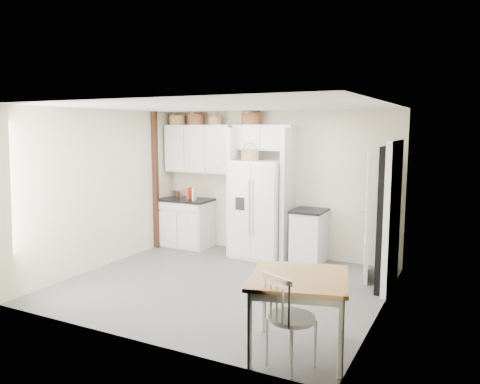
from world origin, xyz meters
The scene contains 27 objects.
floor centered at (0.00, 0.00, 0.00)m, with size 4.50×4.50×0.00m, color #4C4C4C.
ceiling centered at (0.00, 0.00, 2.60)m, with size 4.50×4.50×0.00m, color white.
wall_back centered at (0.00, 2.00, 1.30)m, with size 4.50×4.50×0.00m, color beige.
wall_left centered at (-2.25, 0.00, 1.30)m, with size 4.00×4.00×0.00m, color beige.
wall_right centered at (2.25, 0.00, 1.30)m, with size 4.00×4.00×0.00m, color beige.
refrigerator centered at (-0.15, 1.65, 0.87)m, with size 0.89×0.72×1.73m, color white.
base_cab_left centered at (-1.75, 1.70, 0.45)m, with size 0.97×0.61×0.89m, color silver.
base_cab_right centered at (0.75, 1.70, 0.44)m, with size 0.50×0.60×0.88m, color silver.
dining_table centered at (1.70, -1.45, 0.41)m, with size 0.97×0.97×0.81m, color brown.
windsor_chair centered at (1.74, -1.75, 0.49)m, with size 0.48×0.44×0.98m, color silver.
counter_left centered at (-1.75, 1.70, 0.92)m, with size 1.01×0.65×0.04m, color black.
counter_right centered at (0.75, 1.70, 0.90)m, with size 0.54×0.64×0.04m, color black.
toaster centered at (-1.92, 1.62, 1.01)m, with size 0.23×0.13×0.16m, color silver.
cookbook_red centered at (-1.61, 1.62, 1.05)m, with size 0.03×0.16×0.23m, color #B93421.
cookbook_cream centered at (-1.51, 1.62, 1.06)m, with size 0.04×0.16×0.24m, color beige.
basket_upper_a centered at (-2.01, 1.83, 2.44)m, with size 0.32×0.32×0.18m, color brown.
basket_upper_b centered at (-1.58, 1.83, 2.45)m, with size 0.33×0.33×0.20m, color brown.
basket_upper_c centered at (-1.15, 1.83, 2.43)m, with size 0.26×0.26×0.15m, color brown.
basket_bridge_a centered at (-0.41, 1.83, 2.45)m, with size 0.37×0.37×0.21m, color brown.
basket_fridge_a centered at (-0.31, 1.55, 1.82)m, with size 0.31×0.31×0.17m, color brown.
upper_cabinet centered at (-1.50, 1.83, 1.90)m, with size 1.40×0.34×0.90m, color silver.
bridge_cabinet centered at (-0.15, 1.83, 2.12)m, with size 1.12×0.34×0.45m, color silver.
fridge_panel_left centered at (-0.66, 1.70, 1.15)m, with size 0.08×0.60×2.30m, color silver.
fridge_panel_right centered at (0.36, 1.70, 1.15)m, with size 0.08×0.60×2.30m, color silver.
trim_post centered at (-2.20, 1.35, 1.30)m, with size 0.09×0.09×2.60m, color black.
doorway_void centered at (2.16, 1.00, 1.02)m, with size 0.18×0.85×2.05m, color black.
door_slab centered at (1.80, 1.33, 1.02)m, with size 0.80×0.04×2.05m, color white.
Camera 1 is at (3.24, -5.79, 2.31)m, focal length 35.00 mm.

